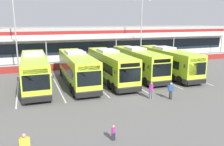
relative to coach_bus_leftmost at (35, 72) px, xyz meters
The scene contains 19 objects.
ground_plane 10.54m from the coach_bus_leftmost, 33.93° to the right, with size 200.00×200.00×0.00m, color #605E5B.
terminal_building 22.83m from the coach_bus_leftmost, 67.78° to the left, with size 70.00×13.00×6.00m.
red_barrier_wall 12.31m from the coach_bus_leftmost, 45.27° to the left, with size 60.00×0.40×1.10m.
coach_bus_leftmost is the anchor object (origin of this frame).
coach_bus_left_centre 4.65m from the coach_bus_leftmost, ahead, with size 3.03×12.19×3.78m.
coach_bus_centre 8.76m from the coach_bus_leftmost, ahead, with size 3.03×12.19×3.78m.
coach_bus_right_centre 13.00m from the coach_bus_leftmost, ahead, with size 3.03×12.19×3.78m.
coach_bus_rightmost 16.99m from the coach_bus_leftmost, ahead, with size 3.03×12.19×3.78m.
bay_stripe_far_west 2.60m from the coach_bus_leftmost, behind, with size 0.14×13.00×0.01m, color silver.
bay_stripe_west 2.93m from the coach_bus_leftmost, ahead, with size 0.14×13.00×0.01m, color silver.
bay_stripe_mid_west 6.76m from the coach_bus_leftmost, ahead, with size 0.14×13.00×0.01m, color silver.
bay_stripe_centre 10.87m from the coach_bus_leftmost, ahead, with size 0.14×13.00×0.01m, color silver.
bay_stripe_mid_east 15.03m from the coach_bus_leftmost, ahead, with size 0.14×13.00×0.01m, color silver.
bay_stripe_east 19.20m from the coach_bus_leftmost, ahead, with size 0.14×13.00×0.01m, color silver.
pedestrian_with_handbag 14.60m from the coach_bus_leftmost, 36.20° to the right, with size 0.61×0.53×1.62m.
pedestrian_in_dark_coat 12.85m from the coach_bus_leftmost, 38.09° to the right, with size 0.52×0.35×1.62m.
pedestrian_child 14.67m from the coach_bus_leftmost, 74.21° to the right, with size 0.31×0.23×1.00m.
lamp_post_west 11.68m from the coach_bus_leftmost, 100.57° to the left, with size 3.24×0.28×11.00m.
lamp_post_centre 21.98m from the coach_bus_leftmost, 30.44° to the left, with size 3.24×0.28×11.00m.
Camera 1 is at (-9.30, -20.67, 7.28)m, focal length 37.52 mm.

